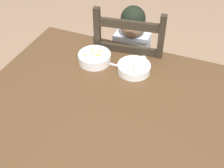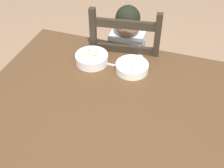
# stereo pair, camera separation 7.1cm
# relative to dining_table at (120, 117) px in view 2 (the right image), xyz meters

# --- Properties ---
(dining_table) EXTENTS (1.44, 1.07, 0.72)m
(dining_table) POSITION_rel_dining_table_xyz_m (0.00, 0.00, 0.00)
(dining_table) COLOR #4E341E
(dining_table) RESTS_ON ground
(dining_chair) EXTENTS (0.48, 0.48, 1.00)m
(dining_chair) POSITION_rel_dining_table_xyz_m (-0.13, 0.58, -0.18)
(dining_chair) COLOR #2D251B
(dining_chair) RESTS_ON ground
(child_figure) EXTENTS (0.32, 0.31, 0.95)m
(child_figure) POSITION_rel_dining_table_xyz_m (-0.14, 0.58, -0.01)
(child_figure) COLOR silver
(child_figure) RESTS_ON ground
(bowl_of_peas) EXTENTS (0.18, 0.18, 0.05)m
(bowl_of_peas) POSITION_rel_dining_table_xyz_m (-0.02, 0.29, 0.11)
(bowl_of_peas) COLOR white
(bowl_of_peas) RESTS_ON dining_table
(bowl_of_carrots) EXTENTS (0.19, 0.19, 0.06)m
(bowl_of_carrots) POSITION_rel_dining_table_xyz_m (-0.26, 0.29, 0.11)
(bowl_of_carrots) COLOR white
(bowl_of_carrots) RESTS_ON dining_table
(spoon) EXTENTS (0.14, 0.03, 0.01)m
(spoon) POSITION_rel_dining_table_xyz_m (-0.17, 0.30, 0.09)
(spoon) COLOR silver
(spoon) RESTS_ON dining_table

